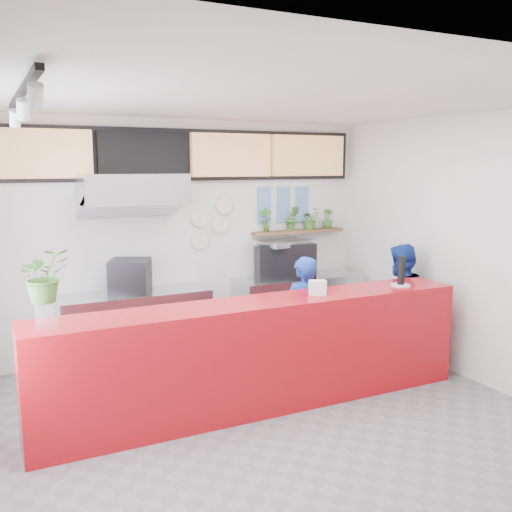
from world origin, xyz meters
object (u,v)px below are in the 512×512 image
object	(u,v)px
staff_center	(303,319)
staff_right	(399,304)
service_counter	(260,355)
panini_oven	(130,276)
espresso_machine	(284,260)
pepper_mill	(401,270)

from	to	relation	value
staff_center	staff_right	size ratio (longest dim) A/B	0.96
staff_center	service_counter	bearing A→B (deg)	27.47
panini_oven	staff_center	size ratio (longest dim) A/B	0.32
service_counter	panini_oven	distance (m)	2.07
espresso_machine	pepper_mill	size ratio (longest dim) A/B	2.40
panini_oven	espresso_machine	bearing A→B (deg)	24.87
staff_center	espresso_machine	bearing A→B (deg)	-114.12
panini_oven	pepper_mill	bearing A→B (deg)	-10.92
panini_oven	pepper_mill	xyz separation A→B (m)	(2.57, -1.85, 0.17)
staff_right	panini_oven	bearing A→B (deg)	-51.33
panini_oven	espresso_machine	xyz separation A→B (m)	(2.11, 0.00, 0.04)
service_counter	espresso_machine	distance (m)	2.28
staff_right	service_counter	bearing A→B (deg)	-15.15
panini_oven	pepper_mill	distance (m)	3.17
espresso_machine	pepper_mill	bearing A→B (deg)	-59.51
espresso_machine	staff_right	xyz separation A→B (m)	(0.88, -1.35, -0.41)
service_counter	staff_center	bearing A→B (deg)	31.12
pepper_mill	espresso_machine	bearing A→B (deg)	103.77
staff_center	pepper_mill	xyz separation A→B (m)	(0.95, -0.51, 0.56)
panini_oven	staff_center	bearing A→B (deg)	-14.77
panini_oven	staff_center	distance (m)	2.13
panini_oven	staff_right	bearing A→B (deg)	0.64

